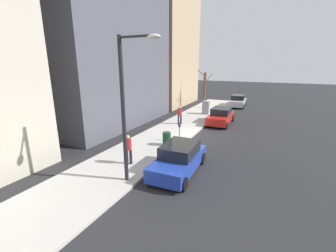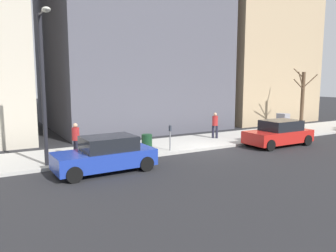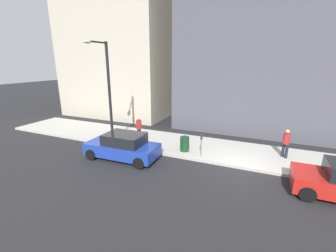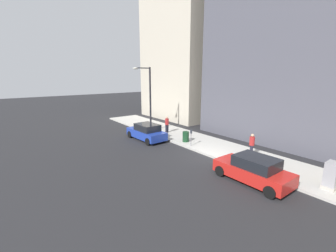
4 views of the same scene
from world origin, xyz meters
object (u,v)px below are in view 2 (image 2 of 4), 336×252
object	(u,v)px
parking_meter	(170,135)
pedestrian_midblock	(76,138)
utility_box	(283,124)
office_tower_left	(249,15)
trash_bin	(147,143)
parked_car_red	(279,133)
bare_tree	(302,98)
parked_car_blue	(106,155)
pedestrian_near_meter	(215,124)
streetlamp	(44,77)

from	to	relation	value
parking_meter	pedestrian_midblock	bearing A→B (deg)	77.43
utility_box	office_tower_left	bearing A→B (deg)	-28.81
trash_bin	parked_car_red	bearing A→B (deg)	-103.70
parking_meter	bare_tree	world-z (taller)	bare_tree
parked_car_red	trash_bin	xyz separation A→B (m)	(1.90, 7.81, -0.14)
parked_car_red	office_tower_left	world-z (taller)	office_tower_left
utility_box	parking_meter	bearing A→B (deg)	95.04
parked_car_blue	utility_box	xyz separation A→B (m)	(2.57, -13.81, 0.11)
parked_car_red	pedestrian_midblock	size ratio (longest dim) A/B	2.53
utility_box	pedestrian_near_meter	distance (m)	5.31
pedestrian_midblock	office_tower_left	distance (m)	23.12
trash_bin	pedestrian_midblock	distance (m)	3.65
parked_car_blue	pedestrian_midblock	distance (m)	2.85
parked_car_blue	pedestrian_near_meter	distance (m)	9.30
parked_car_blue	office_tower_left	world-z (taller)	office_tower_left
bare_tree	office_tower_left	xyz separation A→B (m)	(7.75, -1.39, 7.68)
trash_bin	pedestrian_near_meter	world-z (taller)	pedestrian_near_meter
parking_meter	pedestrian_near_meter	bearing A→B (deg)	-67.67
parked_car_blue	streetlamp	distance (m)	4.19
parking_meter	trash_bin	bearing A→B (deg)	68.77
pedestrian_midblock	parking_meter	bearing A→B (deg)	68.11
utility_box	streetlamp	world-z (taller)	streetlamp
parked_car_red	parking_meter	size ratio (longest dim) A/B	3.11
bare_tree	pedestrian_near_meter	bearing A→B (deg)	92.16
parked_car_blue	pedestrian_midblock	size ratio (longest dim) A/B	2.56
parking_meter	office_tower_left	world-z (taller)	office_tower_left
parked_car_red	parking_meter	world-z (taller)	parked_car_red
pedestrian_midblock	streetlamp	bearing A→B (deg)	-60.97
parked_car_red	trash_bin	size ratio (longest dim) A/B	4.67
trash_bin	pedestrian_midblock	size ratio (longest dim) A/B	0.54
trash_bin	pedestrian_midblock	bearing A→B (deg)	80.39
parking_meter	pedestrian_near_meter	xyz separation A→B (m)	(1.82, -4.42, 0.11)
pedestrian_near_meter	pedestrian_midblock	world-z (taller)	same
streetlamp	pedestrian_near_meter	bearing A→B (deg)	-79.49
streetlamp	utility_box	bearing A→B (deg)	-86.34
utility_box	streetlamp	size ratio (longest dim) A/B	0.22
streetlamp	pedestrian_midblock	distance (m)	3.53
utility_box	pedestrian_near_meter	bearing A→B (deg)	79.51
trash_bin	pedestrian_near_meter	size ratio (longest dim) A/B	0.54
parked_car_blue	utility_box	bearing A→B (deg)	-81.29
parked_car_blue	trash_bin	size ratio (longest dim) A/B	4.73
bare_tree	office_tower_left	world-z (taller)	office_tower_left
parking_meter	utility_box	bearing A→B (deg)	-84.96
parked_car_blue	streetlamp	xyz separation A→B (m)	(1.55, 2.10, 3.28)
parked_car_blue	pedestrian_near_meter	world-z (taller)	pedestrian_near_meter
parked_car_blue	streetlamp	bearing A→B (deg)	51.69
pedestrian_midblock	parked_car_blue	bearing A→B (deg)	1.98
streetlamp	trash_bin	xyz separation A→B (m)	(0.62, -5.11, -3.42)
pedestrian_midblock	bare_tree	bearing A→B (deg)	84.17
streetlamp	bare_tree	xyz separation A→B (m)	(2.31, -19.50, -1.53)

